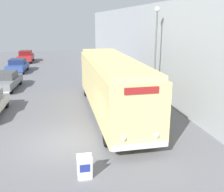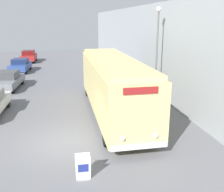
# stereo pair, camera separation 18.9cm
# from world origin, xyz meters

# --- Properties ---
(ground_plane) EXTENTS (80.00, 80.00, 0.00)m
(ground_plane) POSITION_xyz_m (0.00, 0.00, 0.00)
(ground_plane) COLOR slate
(building_wall_right) EXTENTS (0.30, 60.00, 6.94)m
(building_wall_right) POSITION_xyz_m (7.57, 10.00, 3.47)
(building_wall_right) COLOR #9EA3A8
(building_wall_right) RESTS_ON ground_plane
(vintage_bus) EXTENTS (2.61, 11.54, 3.49)m
(vintage_bus) POSITION_xyz_m (3.14, 3.64, 1.94)
(vintage_bus) COLOR black
(vintage_bus) RESTS_ON ground_plane
(sign_board) EXTENTS (0.55, 0.38, 1.00)m
(sign_board) POSITION_xyz_m (0.69, -3.14, 0.49)
(sign_board) COLOR gray
(sign_board) RESTS_ON ground_plane
(streetlamp) EXTENTS (0.36, 0.36, 6.56)m
(streetlamp) POSITION_xyz_m (6.68, 5.76, 4.24)
(streetlamp) COLOR #595E60
(streetlamp) RESTS_ON ground_plane
(parked_car_mid) EXTENTS (2.32, 4.66, 1.47)m
(parked_car_mid) POSITION_xyz_m (-4.47, 11.50, 0.75)
(parked_car_mid) COLOR black
(parked_car_mid) RESTS_ON ground_plane
(parked_car_far) EXTENTS (2.18, 4.29, 1.47)m
(parked_car_far) POSITION_xyz_m (-4.49, 19.23, 0.74)
(parked_car_far) COLOR black
(parked_car_far) RESTS_ON ground_plane
(parked_car_distant) EXTENTS (1.94, 4.25, 1.58)m
(parked_car_distant) POSITION_xyz_m (-4.34, 26.56, 0.81)
(parked_car_distant) COLOR black
(parked_car_distant) RESTS_ON ground_plane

